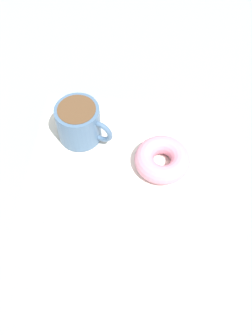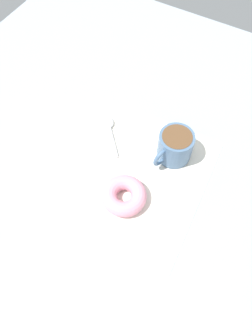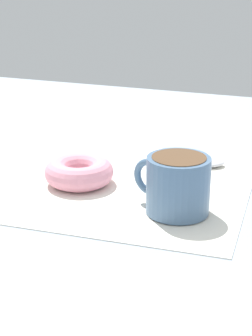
# 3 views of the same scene
# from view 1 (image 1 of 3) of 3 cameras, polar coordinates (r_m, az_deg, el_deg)

# --- Properties ---
(ground_plane) EXTENTS (1.20, 1.20, 0.02)m
(ground_plane) POSITION_cam_1_polar(r_m,az_deg,el_deg) (0.66, -0.21, -1.19)
(ground_plane) COLOR #99A8B7
(napkin) EXTENTS (0.35, 0.35, 0.00)m
(napkin) POSITION_cam_1_polar(r_m,az_deg,el_deg) (0.64, -0.00, -1.02)
(napkin) COLOR white
(napkin) RESTS_ON ground_plane
(coffee_cup) EXTENTS (0.10, 0.08, 0.07)m
(coffee_cup) POSITION_cam_1_polar(r_m,az_deg,el_deg) (0.66, -7.09, 6.90)
(coffee_cup) COLOR slate
(coffee_cup) RESTS_ON napkin
(donut) EXTENTS (0.10, 0.10, 0.03)m
(donut) POSITION_cam_1_polar(r_m,az_deg,el_deg) (0.64, 5.54, 1.29)
(donut) COLOR pink
(donut) RESTS_ON napkin
(spoon) EXTENTS (0.10, 0.09, 0.01)m
(spoon) POSITION_cam_1_polar(r_m,az_deg,el_deg) (0.61, -9.72, -7.25)
(spoon) COLOR silver
(spoon) RESTS_ON napkin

